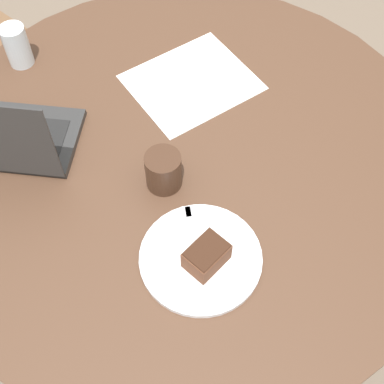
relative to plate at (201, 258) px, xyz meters
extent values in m
plane|color=#6B5B4C|center=(-0.16, -0.24, -0.75)|extent=(12.00, 12.00, 0.00)
cylinder|color=#4C3323|center=(-0.16, -0.24, -0.74)|extent=(0.51, 0.51, 0.02)
cylinder|color=#4C3323|center=(-0.16, -0.24, -0.38)|extent=(0.14, 0.14, 0.69)
cylinder|color=#4C3323|center=(-0.16, -0.24, -0.02)|extent=(1.28, 1.28, 0.03)
cube|color=brown|center=(-0.17, -1.35, -0.52)|extent=(0.04, 0.04, 0.46)
cube|color=brown|center=(-0.23, -0.97, -0.52)|extent=(0.04, 0.04, 0.46)
cube|color=brown|center=(0.15, -0.91, -0.52)|extent=(0.04, 0.04, 0.46)
cube|color=white|center=(-0.32, -0.41, 0.00)|extent=(0.33, 0.30, 0.00)
cylinder|color=silver|center=(0.00, 0.00, 0.00)|extent=(0.26, 0.26, 0.01)
cube|color=brown|center=(0.00, 0.02, 0.03)|extent=(0.09, 0.07, 0.05)
cube|color=#351E13|center=(0.00, 0.02, 0.06)|extent=(0.09, 0.07, 0.00)
cube|color=silver|center=(-0.01, -0.04, 0.01)|extent=(0.10, 0.15, 0.00)
cube|color=silver|center=(-0.05, -0.10, 0.01)|extent=(0.04, 0.04, 0.00)
cylinder|color=#3D2619|center=(-0.06, -0.20, 0.04)|extent=(0.08, 0.08, 0.09)
cylinder|color=silver|center=(-0.02, -0.77, 0.05)|extent=(0.07, 0.07, 0.11)
cube|color=#2D2D2D|center=(0.14, -0.54, 0.00)|extent=(0.37, 0.37, 0.02)
cube|color=black|center=(0.14, -0.54, 0.01)|extent=(0.26, 0.27, 0.00)
camera|label=1|loc=(0.34, 0.37, 1.02)|focal=50.00mm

